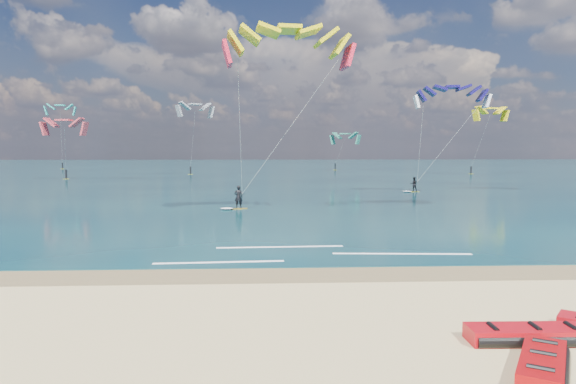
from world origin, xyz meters
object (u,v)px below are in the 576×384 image
object	(u,v)px
packed_kite_right	(542,374)
kitesurfer_main	(264,110)
packed_kite_left	(528,342)
kitesurfer_far	(434,131)

from	to	relation	value
packed_kite_right	kitesurfer_main	world-z (taller)	kitesurfer_main
packed_kite_left	kitesurfer_main	world-z (taller)	kitesurfer_main
packed_kite_right	kitesurfer_main	bearing A→B (deg)	44.20
kitesurfer_main	kitesurfer_far	size ratio (longest dim) A/B	1.16
kitesurfer_far	packed_kite_right	bearing A→B (deg)	-116.60
packed_kite_right	kitesurfer_main	xyz separation A→B (m)	(-5.61, 26.10, 7.25)
packed_kite_left	kitesurfer_main	bearing A→B (deg)	105.67
kitesurfer_far	packed_kite_left	bearing A→B (deg)	-116.43
kitesurfer_main	packed_kite_left	bearing A→B (deg)	-93.02
packed_kite_right	kitesurfer_far	size ratio (longest dim) A/B	0.21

